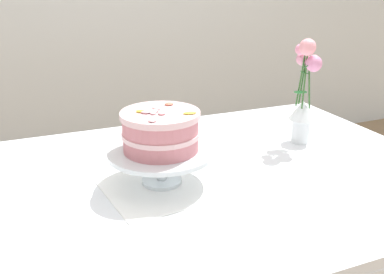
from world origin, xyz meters
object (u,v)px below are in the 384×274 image
(dining_table, at_px, (214,202))
(cake_stand, at_px, (161,156))
(flower_vase, at_px, (304,96))
(layer_cake, at_px, (161,131))

(dining_table, relative_size, cake_stand, 4.83)
(cake_stand, bearing_deg, flower_vase, 11.85)
(cake_stand, distance_m, flower_vase, 0.56)
(layer_cake, distance_m, flower_vase, 0.55)
(cake_stand, relative_size, flower_vase, 0.82)
(dining_table, distance_m, layer_cake, 0.29)
(cake_stand, relative_size, layer_cake, 1.38)
(dining_table, xyz_separation_m, layer_cake, (-0.16, 0.01, 0.24))
(flower_vase, bearing_deg, dining_table, -162.61)
(dining_table, height_order, flower_vase, flower_vase)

